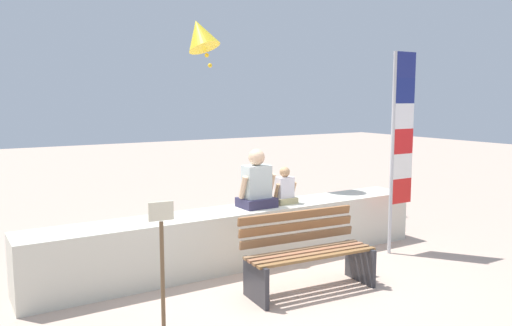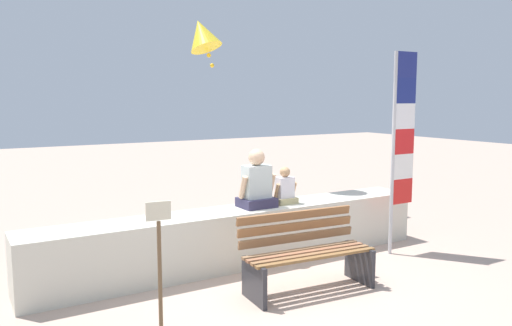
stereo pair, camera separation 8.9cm
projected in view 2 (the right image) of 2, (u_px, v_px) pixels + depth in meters
The scene contains 8 objects.
ground_plane at pixel (285, 288), 6.02m from camera, with size 40.00×40.00×0.00m, color tan.
seawall_ledge at pixel (241, 236), 6.87m from camera, with size 5.61×0.65×0.75m, color beige.
park_bench at pixel (306, 255), 5.93m from camera, with size 1.58×0.73×0.88m.
person_adult at pixel (257, 185), 6.90m from camera, with size 0.51×0.38×0.79m.
person_child at pixel (285, 189), 7.15m from camera, with size 0.34×0.25×0.52m.
flag_banner at pixel (401, 138), 7.21m from camera, with size 0.43×0.05×2.85m.
kite_yellow at pixel (202, 34), 9.28m from camera, with size 0.87×0.93×0.94m.
sign_post at pixel (159, 254), 4.86m from camera, with size 0.24×0.05×1.25m.
Camera 2 is at (-3.26, -4.78, 2.21)m, focal length 36.04 mm.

